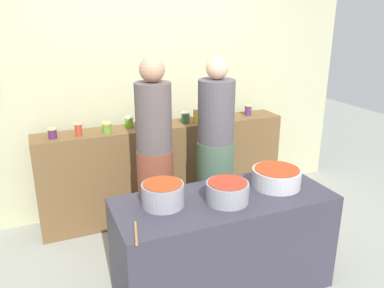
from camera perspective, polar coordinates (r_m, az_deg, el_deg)
The scene contains 20 objects.
ground at distance 3.66m, azimuth 2.21°, elevation -17.46°, with size 12.00×12.00×0.00m, color gray.
storefront_wall at distance 4.36m, azimuth -5.65°, elevation 9.93°, with size 4.80×0.12×3.00m, color #B0B089.
display_shelf at distance 4.30m, azimuth -3.85°, elevation -3.76°, with size 2.70×0.36×1.04m, color brown.
prep_table at distance 3.21m, azimuth 4.62°, elevation -14.43°, with size 1.70×0.70×0.82m, color #343240.
preserve_jar_0 at distance 3.88m, azimuth -19.87°, elevation 1.49°, with size 0.08×0.08×0.10m.
preserve_jar_1 at distance 3.87m, azimuth -16.38°, elevation 2.05°, with size 0.07×0.07×0.13m.
preserve_jar_2 at distance 3.91m, azimuth -12.42°, elevation 2.38°, with size 0.09×0.09×0.11m.
preserve_jar_3 at distance 4.05m, azimuth -9.26°, elevation 3.22°, with size 0.09×0.09×0.12m.
preserve_jar_4 at distance 4.05m, azimuth -7.27°, elevation 3.52°, with size 0.09×0.09×0.14m.
preserve_jar_5 at distance 4.13m, azimuth -5.41°, elevation 3.73°, with size 0.09×0.09×0.12m.
preserve_jar_6 at distance 4.17m, azimuth -0.97°, elevation 3.92°, with size 0.09×0.09×0.12m.
preserve_jar_7 at distance 4.24m, azimuth 0.60°, elevation 4.30°, with size 0.07×0.07×0.14m.
preserve_jar_8 at distance 4.42m, azimuth 4.56°, elevation 4.60°, with size 0.08×0.08×0.10m.
preserve_jar_9 at distance 4.54m, azimuth 8.26°, elevation 4.97°, with size 0.08×0.08×0.12m.
cooking_pot_left at distance 2.85m, azimuth -4.31°, elevation -7.42°, with size 0.31×0.31×0.18m.
cooking_pot_center at distance 2.92m, azimuth 5.22°, elevation -7.04°, with size 0.32×0.32×0.16m.
cooking_pot_right at distance 3.23m, azimuth 12.32°, elevation -4.84°, with size 0.39×0.39×0.15m.
wooden_spoon at distance 2.56m, azimuth -8.26°, elevation -12.86°, with size 0.02×0.02×0.27m, color #9E703D.
cook_with_tongs at distance 3.53m, azimuth -5.45°, elevation -3.31°, with size 0.33×0.33×1.82m.
cook_in_cap at distance 3.80m, azimuth 3.44°, elevation -2.07°, with size 0.36×0.36×1.79m.
Camera 1 is at (-1.26, -2.67, 2.16)m, focal length 36.21 mm.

